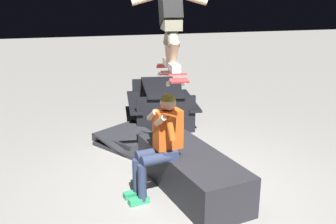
{
  "coord_description": "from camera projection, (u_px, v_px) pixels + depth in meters",
  "views": [
    {
      "loc": [
        -4.32,
        1.48,
        2.52
      ],
      "look_at": [
        0.04,
        0.23,
        1.12
      ],
      "focal_mm": 41.04,
      "sensor_mm": 36.0,
      "label": 1
    }
  ],
  "objects": [
    {
      "name": "skater_airborne",
      "position": [
        170.0,
        14.0,
        4.37
      ],
      "size": [
        0.63,
        0.89,
        1.12
      ],
      "color": "white"
    },
    {
      "name": "picnic_table_back",
      "position": [
        161.0,
        97.0,
        7.83
      ],
      "size": [
        1.87,
        1.57,
        0.75
      ],
      "color": "black",
      "rests_on": "ground"
    },
    {
      "name": "ledge_box_main",
      "position": [
        191.0,
        171.0,
        5.1
      ],
      "size": [
        2.03,
        1.06,
        0.52
      ],
      "primitive_type": "cube",
      "rotation": [
        0.0,
        0.0,
        0.17
      ],
      "color": "#28282D",
      "rests_on": "ground"
    },
    {
      "name": "ground_plane",
      "position": [
        186.0,
        192.0,
        5.1
      ],
      "size": [
        40.0,
        40.0,
        0.0
      ],
      "primitive_type": "plane",
      "color": "gray"
    },
    {
      "name": "kicker_ramp",
      "position": [
        134.0,
        142.0,
        6.68
      ],
      "size": [
        1.42,
        1.4,
        0.31
      ],
      "color": "#28282D",
      "rests_on": "ground"
    },
    {
      "name": "person_sitting_on_ledge",
      "position": [
        160.0,
        140.0,
        4.81
      ],
      "size": [
        0.6,
        0.78,
        1.36
      ],
      "color": "#2D3856",
      "rests_on": "ground"
    },
    {
      "name": "skateboard",
      "position": [
        171.0,
        74.0,
        4.51
      ],
      "size": [
        1.03,
        0.3,
        0.17
      ],
      "color": "#B72D2D"
    }
  ]
}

